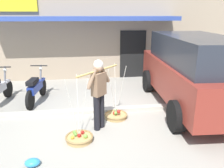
# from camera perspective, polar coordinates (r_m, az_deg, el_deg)

# --- Properties ---
(ground_plane) EXTENTS (90.00, 90.00, 0.00)m
(ground_plane) POSITION_cam_1_polar(r_m,az_deg,el_deg) (5.87, -2.82, -9.84)
(ground_plane) COLOR #9E998C
(sidewalk_curb) EXTENTS (20.00, 0.24, 0.10)m
(sidewalk_curb) POSITION_cam_1_polar(r_m,az_deg,el_deg) (6.48, -3.40, -6.64)
(sidewalk_curb) COLOR #BAB4A5
(sidewalk_curb) RESTS_ON ground
(fruit_vendor) EXTENTS (1.01, 1.05, 1.70)m
(fruit_vendor) POSITION_cam_1_polar(r_m,az_deg,el_deg) (5.26, -3.35, -1.61)
(fruit_vendor) COLOR black
(fruit_vendor) RESTS_ON ground
(fruit_basket_left_side) EXTENTS (0.62, 0.62, 1.45)m
(fruit_basket_left_side) POSITION_cam_1_polar(r_m,az_deg,el_deg) (6.12, 1.00, -7.82)
(fruit_basket_left_side) COLOR tan
(fruit_basket_left_side) RESTS_ON ground
(fruit_basket_right_side) EXTENTS (0.62, 0.62, 1.45)m
(fruit_basket_right_side) POSITION_cam_1_polar(r_m,az_deg,el_deg) (5.16, -8.24, -13.17)
(fruit_basket_right_side) COLOR tan
(fruit_basket_right_side) RESTS_ON ground
(motorcycle_second_in_row) EXTENTS (0.54, 1.81, 1.09)m
(motorcycle_second_in_row) POSITION_cam_1_polar(r_m,az_deg,el_deg) (7.42, -18.59, -1.06)
(motorcycle_second_in_row) COLOR black
(motorcycle_second_in_row) RESTS_ON ground
(parked_truck) EXTENTS (2.39, 4.91, 2.10)m
(parked_truck) POSITION_cam_1_polar(r_m,az_deg,el_deg) (6.93, 19.90, 3.37)
(parked_truck) COLOR maroon
(parked_truck) RESTS_ON ground
(storefront_building) EXTENTS (13.00, 6.00, 4.20)m
(storefront_building) POSITION_cam_1_polar(r_m,az_deg,el_deg) (11.96, -6.88, 14.45)
(storefront_building) COLOR tan
(storefront_building) RESTS_ON ground
(plastic_litter_bag) EXTENTS (0.28, 0.22, 0.14)m
(plastic_litter_bag) POSITION_cam_1_polar(r_m,az_deg,el_deg) (4.63, -19.41, -18.16)
(plastic_litter_bag) COLOR #3393D1
(plastic_litter_bag) RESTS_ON ground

